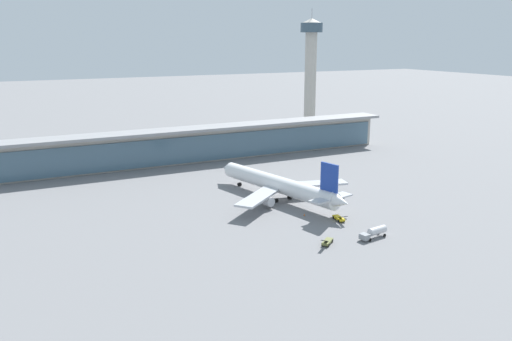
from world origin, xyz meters
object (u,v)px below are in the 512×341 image
at_px(safety_cone_alpha, 304,215).
at_px(service_truck_near_nose_yellow, 339,218).
at_px(service_truck_under_wing_yellow, 298,186).
at_px(airliner_on_stand, 280,185).
at_px(control_tower, 311,67).
at_px(service_truck_by_tail_olive, 327,242).
at_px(service_truck_mid_apron_grey, 374,232).

bearing_deg(safety_cone_alpha, service_truck_near_nose_yellow, -51.11).
distance_m(service_truck_under_wing_yellow, safety_cone_alpha, 30.79).
height_order(airliner_on_stand, service_truck_near_nose_yellow, airliner_on_stand).
xyz_separation_m(service_truck_near_nose_yellow, control_tower, (71.44, 129.24, 36.32)).
xyz_separation_m(service_truck_by_tail_olive, control_tower, (85.18, 143.20, 36.32)).
relative_size(service_truck_under_wing_yellow, service_truck_mid_apron_grey, 0.78).
bearing_deg(service_truck_under_wing_yellow, service_truck_mid_apron_grey, -97.88).
bearing_deg(service_truck_by_tail_olive, service_truck_under_wing_yellow, 67.01).
relative_size(airliner_on_stand, safety_cone_alpha, 87.16).
relative_size(service_truck_near_nose_yellow, service_truck_by_tail_olive, 1.13).
relative_size(service_truck_under_wing_yellow, service_truck_by_tail_olive, 1.12).
bearing_deg(service_truck_near_nose_yellow, service_truck_under_wing_yellow, 78.38).
height_order(airliner_on_stand, safety_cone_alpha, airliner_on_stand).
relative_size(service_truck_by_tail_olive, safety_cone_alpha, 8.79).
height_order(service_truck_under_wing_yellow, control_tower, control_tower).
xyz_separation_m(service_truck_mid_apron_grey, safety_cone_alpha, (-7.00, 24.16, -1.39)).
distance_m(service_truck_by_tail_olive, control_tower, 170.53).
distance_m(airliner_on_stand, safety_cone_alpha, 18.34).
relative_size(airliner_on_stand, service_truck_under_wing_yellow, 8.84).
bearing_deg(airliner_on_stand, safety_cone_alpha, -94.40).
height_order(service_truck_under_wing_yellow, safety_cone_alpha, service_truck_under_wing_yellow).
bearing_deg(service_truck_mid_apron_grey, service_truck_near_nose_yellow, 90.79).
relative_size(control_tower, safety_cone_alpha, 97.11).
relative_size(service_truck_near_nose_yellow, service_truck_under_wing_yellow, 1.00).
distance_m(service_truck_near_nose_yellow, service_truck_by_tail_olive, 19.59).
bearing_deg(service_truck_near_nose_yellow, control_tower, 61.07).
bearing_deg(service_truck_mid_apron_grey, control_tower, 63.84).
xyz_separation_m(airliner_on_stand, control_tower, (76.86, 103.19, 31.96)).
xyz_separation_m(service_truck_near_nose_yellow, service_truck_mid_apron_grey, (0.22, -15.76, 0.90)).
height_order(service_truck_under_wing_yellow, service_truck_mid_apron_grey, service_truck_mid_apron_grey).
bearing_deg(airliner_on_stand, service_truck_mid_apron_grey, -82.32).
distance_m(service_truck_near_nose_yellow, safety_cone_alpha, 10.81).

